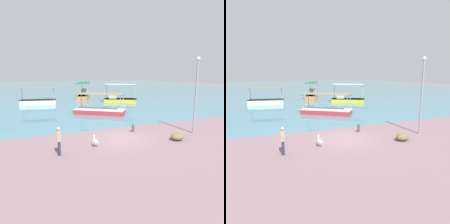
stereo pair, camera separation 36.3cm
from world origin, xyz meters
The scene contains 11 objects.
ground centered at (0.00, 0.00, 0.00)m, with size 120.00×120.00×0.00m, color slate.
harbor_water centered at (0.00, 48.00, 0.00)m, with size 110.00×90.00×0.00m, color teal.
fishing_boat_center centered at (1.59, 9.41, 0.47)m, with size 5.77×4.91×2.34m.
fishing_boat_near_left centered at (7.44, 16.92, 0.60)m, with size 5.10×3.80×2.86m.
fishing_boat_near_right centered at (-4.41, 19.49, 0.54)m, with size 5.24×2.42×2.47m.
fishing_boat_far_left centered at (3.84, 24.39, 0.62)m, with size 4.04×6.84×2.83m.
pelican centered at (-2.36, -0.91, 0.38)m, with size 0.41×0.80×0.80m.
lamp_post centered at (5.85, -0.81, 3.32)m, with size 0.28×0.28×5.92m.
mooring_bollard centered at (1.57, 1.30, 0.37)m, with size 0.21×0.21×0.69m.
fisherman_standing centered at (-4.74, -1.38, 0.91)m, with size 0.26×0.42×1.69m.
net_pile centered at (3.47, -1.79, 0.25)m, with size 0.96×0.81×0.51m, color brown.
Camera 2 is at (-6.22, -13.93, 4.88)m, focal length 35.00 mm.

